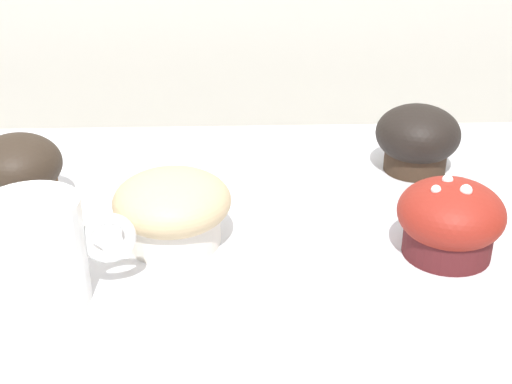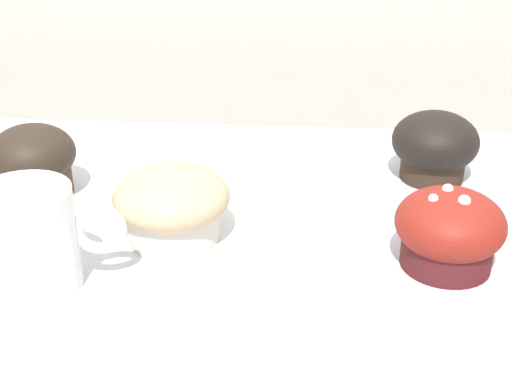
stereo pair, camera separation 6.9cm
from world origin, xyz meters
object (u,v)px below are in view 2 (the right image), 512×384
object	(u,v)px
muffin_back_left	(172,204)
muffin_front_right	(435,146)
muffin_back_center	(449,230)
muffin_front_center	(33,161)
coffee_cup	(31,237)

from	to	relation	value
muffin_back_left	muffin_front_right	xyz separation A→B (m)	(0.27, 0.16, 0.00)
muffin_front_right	muffin_back_center	distance (m)	0.19
muffin_front_center	coffee_cup	world-z (taller)	coffee_cup
muffin_back_left	muffin_back_center	distance (m)	0.26
muffin_front_center	muffin_back_center	bearing A→B (deg)	-14.74
muffin_front_right	muffin_back_center	xyz separation A→B (m)	(-0.01, -0.19, -0.00)
muffin_front_center	coffee_cup	bearing A→B (deg)	-70.24
muffin_front_right	muffin_front_center	bearing A→B (deg)	-170.31
muffin_front_center	muffin_back_left	bearing A→B (deg)	-25.94
coffee_cup	muffin_back_center	bearing A→B (deg)	9.73
muffin_front_right	coffee_cup	size ratio (longest dim) A/B	0.79
muffin_front_center	coffee_cup	size ratio (longest dim) A/B	0.75
muffin_back_left	muffin_front_right	distance (m)	0.31
muffin_back_left	muffin_back_center	bearing A→B (deg)	-6.83
muffin_front_center	muffin_front_right	xyz separation A→B (m)	(0.44, 0.07, -0.00)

